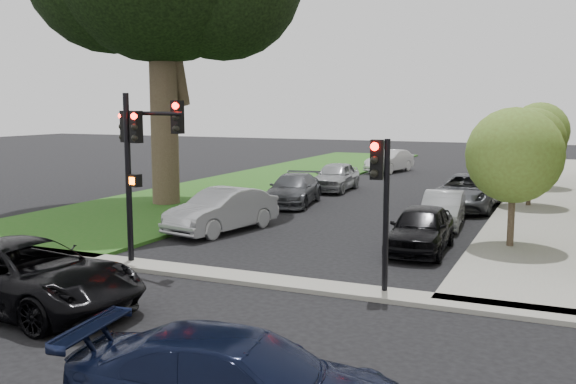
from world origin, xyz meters
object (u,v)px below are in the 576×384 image
at_px(traffic_signal_secondary, 381,187).
at_px(car_parked_0, 421,228).
at_px(car_parked_1, 443,209).
at_px(small_tree_c, 539,131).
at_px(car_parked_9, 390,161).
at_px(small_tree_a, 514,155).
at_px(traffic_signal_main, 139,148).
at_px(car_parked_5, 222,210).
at_px(car_parked_6, 293,190).
at_px(car_parked_4, 496,165).
at_px(car_cross_near, 27,276).
at_px(car_parked_7, 335,176).
at_px(car_parked_2, 467,192).
at_px(small_tree_b, 531,141).

bearing_deg(traffic_signal_secondary, car_parked_0, 91.03).
xyz_separation_m(car_parked_0, car_parked_1, (-0.14, 4.57, -0.07)).
relative_size(small_tree_c, car_parked_9, 1.02).
height_order(small_tree_a, traffic_signal_main, traffic_signal_main).
height_order(car_parked_5, car_parked_6, car_parked_5).
relative_size(car_parked_4, car_parked_5, 1.12).
height_order(small_tree_c, car_parked_4, small_tree_c).
relative_size(small_tree_a, car_parked_5, 0.96).
bearing_deg(car_cross_near, small_tree_c, -14.89).
bearing_deg(small_tree_c, car_parked_7, -151.78).
bearing_deg(car_parked_7, car_cross_near, -91.33).
height_order(small_tree_a, car_parked_7, small_tree_a).
relative_size(car_cross_near, car_parked_5, 1.19).
distance_m(car_parked_7, car_parked_9, 10.89).
relative_size(traffic_signal_main, car_parked_7, 1.09).
relative_size(traffic_signal_secondary, car_parked_1, 0.94).
relative_size(small_tree_a, car_cross_near, 0.80).
height_order(car_parked_4, car_parked_9, car_parked_4).
height_order(traffic_signal_secondary, car_parked_1, traffic_signal_secondary).
bearing_deg(car_parked_2, car_parked_4, 92.20).
bearing_deg(car_cross_near, traffic_signal_secondary, -53.86).
relative_size(car_cross_near, car_parked_7, 1.25).
bearing_deg(car_parked_0, small_tree_b, 74.31).
bearing_deg(traffic_signal_main, car_parked_9, 90.59).
bearing_deg(car_parked_5, car_parked_2, 62.08).
height_order(car_parked_1, car_parked_5, car_parked_5).
bearing_deg(car_parked_7, car_parked_6, -93.92).
xyz_separation_m(traffic_signal_secondary, car_parked_6, (-7.65, 12.36, -1.96)).
bearing_deg(car_parked_4, car_parked_6, -120.96).
bearing_deg(car_parked_1, car_parked_7, 127.03).
distance_m(traffic_signal_main, car_parked_5, 5.99).
height_order(traffic_signal_secondary, car_cross_near, traffic_signal_secondary).
relative_size(small_tree_a, car_parked_7, 1.00).
relative_size(car_parked_2, car_parked_5, 1.16).
height_order(car_cross_near, car_parked_7, car_cross_near).
distance_m(small_tree_c, car_parked_1, 14.11).
distance_m(traffic_signal_secondary, car_parked_4, 28.39).
distance_m(car_parked_1, car_parked_4, 18.64).
distance_m(traffic_signal_secondary, car_parked_0, 5.46).
bearing_deg(small_tree_a, car_parked_1, 131.30).
bearing_deg(small_tree_b, car_parked_4, 102.37).
bearing_deg(car_parked_0, car_parked_6, 134.01).
relative_size(car_cross_near, car_parked_9, 1.22).
distance_m(car_parked_2, car_parked_5, 11.68).
distance_m(car_parked_5, car_parked_7, 12.51).
relative_size(small_tree_a, car_parked_6, 0.93).
bearing_deg(car_parked_2, small_tree_b, 32.24).
relative_size(small_tree_c, traffic_signal_secondary, 1.25).
distance_m(small_tree_c, car_parked_4, 6.21).
distance_m(car_cross_near, car_parked_1, 15.62).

